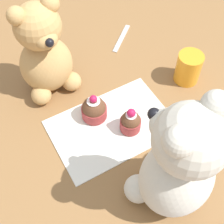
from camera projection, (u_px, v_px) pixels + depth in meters
name	position (u px, v px, depth m)	size (l,w,h in m)	color
ground_plane	(112.00, 127.00, 0.70)	(4.00, 4.00, 0.00)	olive
knitted_placemat	(112.00, 126.00, 0.70)	(0.26, 0.18, 0.01)	silver
teddy_bear_cream	(179.00, 164.00, 0.51)	(0.17, 0.16, 0.27)	beige
teddy_bear_tan	(44.00, 53.00, 0.68)	(0.13, 0.12, 0.24)	tan
cupcake_near_cream_bear	(131.00, 122.00, 0.67)	(0.05, 0.05, 0.07)	#993333
cupcake_near_tan_bear	(94.00, 109.00, 0.69)	(0.06, 0.06, 0.07)	#993333
juice_glass	(188.00, 68.00, 0.75)	(0.06, 0.06, 0.08)	orange
teaspoon	(121.00, 38.00, 0.87)	(0.12, 0.01, 0.01)	silver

